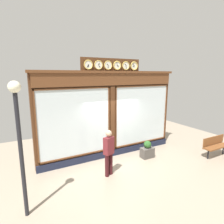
% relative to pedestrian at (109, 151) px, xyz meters
% --- Properties ---
extents(ground_plane, '(14.00, 14.00, 0.00)m').
position_rel_pedestrian_xyz_m(ground_plane, '(-0.89, 1.41, -0.93)').
color(ground_plane, gray).
extents(shop_facade, '(6.50, 0.42, 4.22)m').
position_rel_pedestrian_xyz_m(shop_facade, '(-0.89, -1.51, 0.96)').
color(shop_facade, '#4C2B16').
rests_on(shop_facade, ground_plane).
extents(pedestrian, '(0.41, 0.33, 1.69)m').
position_rel_pedestrian_xyz_m(pedestrian, '(0.00, 0.00, 0.00)').
color(pedestrian, '#3A1316').
rests_on(pedestrian, ground_plane).
extents(street_lamp, '(0.28, 0.28, 3.44)m').
position_rel_pedestrian_xyz_m(street_lamp, '(2.77, 0.72, 1.36)').
color(street_lamp, black).
rests_on(street_lamp, ground_plane).
extents(planter_box, '(0.56, 0.36, 0.44)m').
position_rel_pedestrian_xyz_m(planter_box, '(-2.16, -0.51, -0.71)').
color(planter_box, '#4C4742').
rests_on(planter_box, ground_plane).
extents(planter_shrub, '(0.32, 0.32, 0.32)m').
position_rel_pedestrian_xyz_m(planter_shrub, '(-2.16, -0.51, -0.33)').
color(planter_shrub, '#285623').
rests_on(planter_shrub, planter_box).
extents(street_bench, '(1.40, 0.40, 0.87)m').
position_rel_pedestrian_xyz_m(street_bench, '(-4.92, 0.81, -0.41)').
color(street_bench, brown).
rests_on(street_bench, ground_plane).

